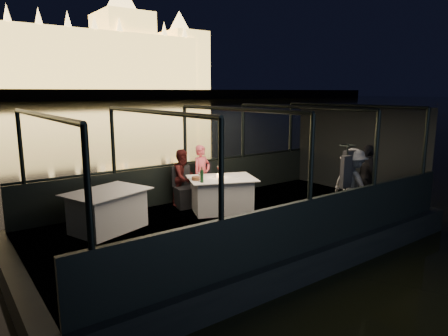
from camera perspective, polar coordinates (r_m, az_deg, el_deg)
boat_hull at (r=8.58m, az=1.60°, el=-10.63°), size 8.60×4.40×1.00m
boat_deck at (r=8.42m, az=1.62°, el=-7.59°), size 8.00×4.00×0.04m
gunwale_port at (r=9.89m, az=-5.48°, el=-2.00°), size 8.00×0.08×0.90m
gunwale_starboard at (r=6.88m, az=11.99°, el=-7.97°), size 8.00×0.08×0.90m
cabin_glass_port at (r=9.70m, az=-5.60°, el=4.63°), size 8.00×0.02×1.40m
cabin_glass_starboard at (r=6.61m, az=12.38°, el=1.52°), size 8.00×0.02×1.40m
cabin_roof_glass at (r=7.99m, az=1.71°, el=8.39°), size 8.00×4.00×0.02m
end_wall_fore at (r=6.54m, az=-27.29°, el=-3.56°), size 0.02×4.00×2.30m
end_wall_aft at (r=11.01m, az=18.37°, el=2.51°), size 0.02×4.00×2.30m
canopy_ribs at (r=8.12m, az=1.66°, el=0.26°), size 8.00×4.00×2.30m
dining_table_central at (r=8.92m, az=-0.32°, el=-3.81°), size 1.73×1.51×0.77m
dining_table_aft at (r=8.05m, az=-16.25°, el=-5.88°), size 1.74×1.50×0.78m
chair_port_left at (r=9.25m, az=-5.54°, el=-2.90°), size 0.50×0.50×0.94m
chair_port_right at (r=9.62m, az=-2.14°, el=-2.33°), size 0.51×0.51×0.93m
coat_stand at (r=8.35m, az=17.01°, el=-1.67°), size 0.54×0.48×1.64m
person_woman_coral at (r=9.56m, az=-3.19°, el=-0.58°), size 0.56×0.43×1.40m
person_man_maroon at (r=9.37m, az=-5.86°, el=-0.85°), size 0.77×0.69×1.33m
passenger_stripe at (r=8.68m, az=17.92°, el=-1.60°), size 0.65×1.03×1.51m
passenger_dark at (r=9.32m, az=19.73°, el=-0.88°), size 0.81×0.94×1.51m
wine_bottle at (r=8.37m, az=-3.18°, el=-1.07°), size 0.07×0.07×0.33m
bread_basket at (r=8.62m, az=-4.02°, el=-1.49°), size 0.24×0.24×0.07m
amber_candle at (r=8.88m, az=-0.90°, el=-1.08°), size 0.06×0.06×0.07m
plate_near at (r=8.95m, az=1.44°, el=-1.20°), size 0.28×0.28×0.02m
plate_far at (r=8.83m, az=-4.47°, el=-1.41°), size 0.34×0.34×0.02m
wine_glass_white at (r=8.48m, az=-3.51°, el=-1.31°), size 0.08×0.08×0.20m
wine_glass_red at (r=9.12m, az=-0.80°, el=-0.41°), size 0.08×0.08×0.21m
wine_glass_empty at (r=8.66m, az=-0.29°, el=-1.02°), size 0.06×0.06×0.17m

